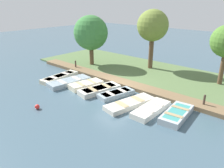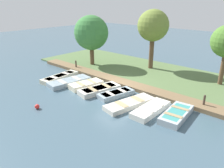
{
  "view_description": "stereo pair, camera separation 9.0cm",
  "coord_description": "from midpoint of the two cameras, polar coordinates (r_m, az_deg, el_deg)",
  "views": [
    {
      "loc": [
        11.82,
        10.39,
        6.35
      ],
      "look_at": [
        0.61,
        0.45,
        0.65
      ],
      "focal_mm": 35.0,
      "sensor_mm": 36.0,
      "label": 1
    },
    {
      "loc": [
        11.76,
        10.45,
        6.35
      ],
      "look_at": [
        0.61,
        0.45,
        0.65
      ],
      "focal_mm": 35.0,
      "sensor_mm": 36.0,
      "label": 2
    }
  ],
  "objects": [
    {
      "name": "rowboat_3",
      "position": [
        16.23,
        -3.47,
        -1.48
      ],
      "size": [
        3.33,
        1.78,
        0.4
      ],
      "rotation": [
        0.0,
        0.0,
        -0.21
      ],
      "color": "beige",
      "rests_on": "ground_plane"
    },
    {
      "name": "rowboat_7",
      "position": [
        13.33,
        16.34,
        -7.57
      ],
      "size": [
        2.89,
        1.4,
        0.4
      ],
      "rotation": [
        0.0,
        0.0,
        0.09
      ],
      "color": "#B2BCC1",
      "rests_on": "ground_plane"
    },
    {
      "name": "rowboat_2",
      "position": [
        17.22,
        -6.98,
        -0.2
      ],
      "size": [
        2.79,
        1.65,
        0.43
      ],
      "rotation": [
        0.0,
        0.0,
        -0.2
      ],
      "color": "beige",
      "rests_on": "ground_plane"
    },
    {
      "name": "shore_bank",
      "position": [
        20.74,
        9.28,
        2.92
      ],
      "size": [
        8.0,
        24.0,
        0.13
      ],
      "color": "#567042",
      "rests_on": "ground_plane"
    },
    {
      "name": "mooring_post_near",
      "position": [
        21.75,
        -9.6,
        4.88
      ],
      "size": [
        0.14,
        0.14,
        0.94
      ],
      "color": "#47382D",
      "rests_on": "ground_plane"
    },
    {
      "name": "dock_walkway",
      "position": [
        17.77,
        2.63,
        0.37
      ],
      "size": [
        1.22,
        20.17,
        0.28
      ],
      "color": "brown",
      "rests_on": "ground_plane"
    },
    {
      "name": "rowboat_6",
      "position": [
        13.58,
        9.96,
        -6.51
      ],
      "size": [
        3.0,
        1.07,
        0.38
      ],
      "rotation": [
        0.0,
        0.0,
        0.0
      ],
      "color": "silver",
      "rests_on": "ground_plane"
    },
    {
      "name": "rowboat_4",
      "position": [
        15.55,
        0.88,
        -2.59
      ],
      "size": [
        2.83,
        1.6,
        0.34
      ],
      "rotation": [
        0.0,
        0.0,
        -0.23
      ],
      "color": "#8C9EA8",
      "rests_on": "ground_plane"
    },
    {
      "name": "buoy",
      "position": [
        14.54,
        -19.12,
        -5.64
      ],
      "size": [
        0.3,
        0.3,
        0.3
      ],
      "color": "red",
      "rests_on": "ground_plane"
    },
    {
      "name": "ground_plane",
      "position": [
        16.97,
        0.08,
        -1.14
      ],
      "size": [
        80.0,
        80.0,
        0.0
      ],
      "primitive_type": "plane",
      "color": "#425B6B"
    },
    {
      "name": "rowboat_5",
      "position": [
        14.19,
        4.5,
        -5.09
      ],
      "size": [
        3.68,
        1.82,
        0.33
      ],
      "rotation": [
        0.0,
        0.0,
        -0.21
      ],
      "color": "beige",
      "rests_on": "ground_plane"
    },
    {
      "name": "park_tree_far_left",
      "position": [
        22.52,
        -5.67,
        13.12
      ],
      "size": [
        3.44,
        3.44,
        5.1
      ],
      "color": "brown",
      "rests_on": "ground_plane"
    },
    {
      "name": "park_tree_left",
      "position": [
        21.34,
        10.45,
        14.65
      ],
      "size": [
        2.93,
        2.93,
        5.7
      ],
      "color": "brown",
      "rests_on": "ground_plane"
    },
    {
      "name": "mooring_post_far",
      "position": [
        14.83,
        22.74,
        -4.23
      ],
      "size": [
        0.14,
        0.14,
        0.94
      ],
      "color": "#47382D",
      "rests_on": "ground_plane"
    },
    {
      "name": "rowboat_1",
      "position": [
        18.11,
        -11.26,
        0.55
      ],
      "size": [
        3.6,
        1.71,
        0.39
      ],
      "rotation": [
        0.0,
        0.0,
        -0.14
      ],
      "color": "#8C9EA8",
      "rests_on": "ground_plane"
    },
    {
      "name": "rowboat_0",
      "position": [
        19.4,
        -13.63,
        1.72
      ],
      "size": [
        3.62,
        1.34,
        0.39
      ],
      "rotation": [
        0.0,
        0.0,
        0.11
      ],
      "color": "beige",
      "rests_on": "ground_plane"
    }
  ]
}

